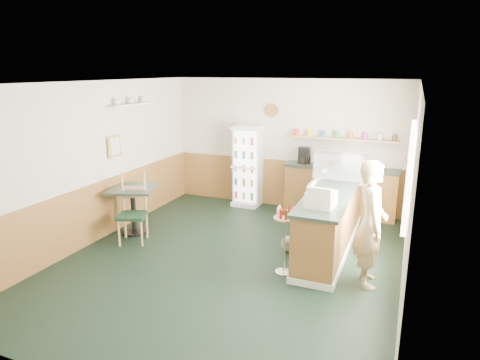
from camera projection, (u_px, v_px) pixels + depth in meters
The scene contains 13 objects.
ground at pixel (230, 260), 6.66m from camera, with size 6.00×6.00×0.00m, color black.
room_envelope at pixel (234, 154), 7.01m from camera, with size 5.04×6.02×2.72m.
service_counter at pixel (331, 221), 7.01m from camera, with size 0.68×3.01×1.01m.
back_counter at pixel (339, 189), 8.60m from camera, with size 2.24×0.42×1.69m.
drinks_fridge at pixel (248, 166), 9.17m from camera, with size 0.57×0.51×1.74m.
display_case at pixel (340, 167), 7.35m from camera, with size 0.86×0.45×0.49m.
cash_register at pixel (321, 199), 5.98m from camera, with size 0.38×0.39×0.22m, color beige.
shopkeeper at pixel (371, 224), 5.72m from camera, with size 0.58×0.42×1.75m, color tan.
condiment_stand at pixel (285, 230), 6.08m from camera, with size 0.32×0.32×0.99m.
newspaper_rack at pixel (312, 206), 7.22m from camera, with size 0.09×0.41×0.83m.
cafe_table at pixel (133, 201), 7.60m from camera, with size 1.00×1.00×0.86m.
cafe_chair at pixel (135, 206), 7.29m from camera, with size 0.57×0.58×1.20m.
dog_doorstop at pixel (288, 243), 6.93m from camera, with size 0.25×0.33×0.30m.
Camera 1 is at (2.45, -5.62, 2.88)m, focal length 32.00 mm.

